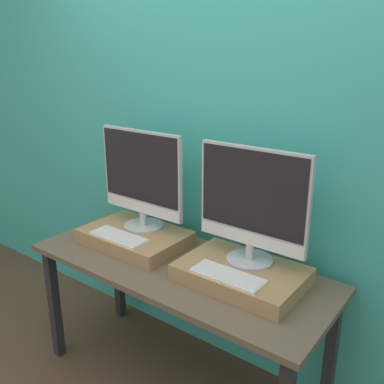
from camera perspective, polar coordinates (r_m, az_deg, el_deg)
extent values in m
cube|color=teal|center=(2.23, 4.14, 7.60)|extent=(8.00, 0.04, 2.60)
cube|color=brown|center=(2.14, -1.88, -9.92)|extent=(1.54, 0.62, 0.03)
cube|color=#232328|center=(2.64, -17.89, -13.95)|extent=(0.05, 0.05, 0.69)
cube|color=#232328|center=(2.90, -9.80, -10.12)|extent=(0.05, 0.05, 0.69)
cube|color=#232328|center=(2.25, 17.94, -20.34)|extent=(0.05, 0.05, 0.69)
cube|color=#99754C|center=(2.35, -7.61, -5.97)|extent=(0.55, 0.38, 0.08)
cylinder|color=#B2B2B7|center=(2.38, -6.46, -4.45)|extent=(0.21, 0.21, 0.01)
cylinder|color=#B2B2B7|center=(2.36, -6.50, -3.51)|extent=(0.04, 0.04, 0.07)
cube|color=#B2B2B7|center=(2.28, -6.73, 2.60)|extent=(0.53, 0.02, 0.45)
cube|color=black|center=(2.26, -7.01, 3.26)|extent=(0.51, 0.00, 0.37)
cube|color=silver|center=(2.33, -6.79, -2.11)|extent=(0.53, 0.00, 0.06)
cube|color=silver|center=(2.26, -9.75, -5.90)|extent=(0.32, 0.12, 0.01)
cube|color=silver|center=(2.25, -9.76, -5.73)|extent=(0.31, 0.11, 0.00)
cube|color=#99754C|center=(1.98, 6.61, -10.80)|extent=(0.55, 0.38, 0.08)
cylinder|color=#B2B2B7|center=(2.02, 7.69, -8.90)|extent=(0.21, 0.21, 0.01)
cylinder|color=#B2B2B7|center=(2.00, 7.75, -7.83)|extent=(0.04, 0.04, 0.07)
cube|color=#B2B2B7|center=(1.90, 8.08, -0.72)|extent=(0.53, 0.02, 0.45)
cube|color=black|center=(1.87, 7.91, 0.03)|extent=(0.51, 0.00, 0.37)
cube|color=silver|center=(1.96, 7.62, -6.25)|extent=(0.53, 0.00, 0.06)
cube|color=silver|center=(1.87, 4.79, -11.07)|extent=(0.32, 0.12, 0.01)
cube|color=silver|center=(1.87, 4.79, -10.87)|extent=(0.31, 0.11, 0.00)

